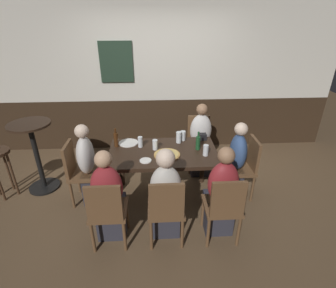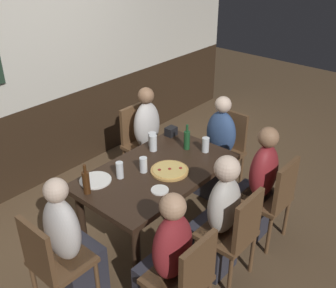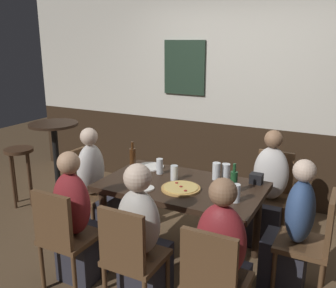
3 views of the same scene
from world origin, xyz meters
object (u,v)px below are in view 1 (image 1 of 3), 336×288
pint_glass_amber (183,136)px  tumbler_water (155,145)px  person_left_near (110,202)px  person_mid_near (166,199)px  chair_head_west (79,170)px  plate_white_large (128,143)px  person_right_far (200,145)px  pint_glass_stout (206,151)px  chair_right_far (199,140)px  plate_white_small (146,161)px  chair_right_near (224,206)px  chair_head_east (244,165)px  pizza (167,155)px  pint_glass_pale (140,143)px  person_head_east (233,167)px  beer_bottle_green (198,143)px  beer_bottle_brown (116,139)px  person_head_west (92,170)px  side_bar_table (36,152)px  highball_clear (179,138)px  chair_left_near (107,210)px  condiment_caddy (202,137)px  chair_mid_near (166,208)px  person_right_near (220,197)px  dining_table (163,157)px

pint_glass_amber → tumbler_water: bearing=-146.4°
person_left_near → person_mid_near: 0.63m
chair_head_west → plate_white_large: (0.66, 0.27, 0.25)m
person_right_far → pint_glass_stout: 0.88m
pint_glass_stout → tumbler_water: (-0.64, 0.20, -0.00)m
chair_right_far → plate_white_small: 1.39m
chair_right_near → plate_white_small: (-0.85, 0.60, 0.25)m
chair_head_east → pizza: (-1.08, -0.11, 0.26)m
pint_glass_pale → plate_white_large: bearing=145.4°
chair_head_west → tumbler_water: same height
person_head_east → tumbler_water: (-1.07, 0.06, 0.33)m
beer_bottle_green → beer_bottle_brown: (-1.10, 0.15, 0.00)m
tumbler_water → person_head_east: bearing=-3.3°
person_head_east → plate_white_small: (-1.19, -0.24, 0.28)m
person_head_west → person_head_east: size_ratio=1.02×
person_mid_near → side_bar_table: (-1.80, 1.00, 0.13)m
pint_glass_pale → highball_clear: bearing=11.2°
person_head_west → chair_right_far: bearing=27.6°
pint_glass_stout → pint_glass_pale: 0.89m
plate_white_large → side_bar_table: bearing=177.6°
pint_glass_stout → tumbler_water: bearing=162.8°
chair_head_west → chair_left_near: 0.97m
chair_right_near → chair_right_far: (0.00, 1.67, 0.00)m
pint_glass_pale → beer_bottle_green: (0.77, -0.12, 0.04)m
chair_head_east → pint_glass_pale: (-1.43, 0.15, 0.31)m
person_mid_near → condiment_caddy: (0.58, 1.00, 0.30)m
chair_left_near → plate_white_small: bearing=55.8°
condiment_caddy → beer_bottle_brown: bearing=-173.2°
condiment_caddy → person_head_east: bearing=-40.6°
chair_mid_near → person_mid_near: (0.00, 0.16, -0.01)m
chair_mid_near → pizza: chair_mid_near is taller
tumbler_water → highball_clear: size_ratio=0.87×
person_mid_near → beer_bottle_green: bearing=56.5°
highball_clear → plate_white_small: highball_clear is taller
pint_glass_pale → chair_right_near: bearing=-46.6°
tumbler_water → plate_white_small: bearing=-112.2°
person_right_near → person_head_west: size_ratio=1.01×
chair_mid_near → person_head_east: 1.28m
chair_left_near → side_bar_table: side_bar_table is taller
pint_glass_stout → chair_head_west: bearing=175.3°
person_mid_near → tumbler_water: size_ratio=8.21×
person_right_near → person_head_west: bearing=157.2°
beer_bottle_brown → plate_white_large: size_ratio=0.97×
pizza → pint_glass_pale: pint_glass_pale is taller
dining_table → chair_mid_near: chair_mid_near is taller
person_left_near → plate_white_small: 0.65m
person_mid_near → chair_head_west: bearing=149.2°
chair_head_west → tumbler_water: size_ratio=6.31×
chair_right_near → person_head_west: 1.80m
person_left_near → chair_right_far: bearing=50.2°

